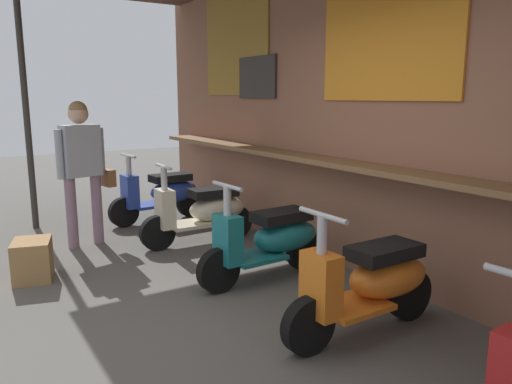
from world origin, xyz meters
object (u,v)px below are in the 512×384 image
scooter_teal (271,239)px  scooter_orange (372,282)px  scooter_blue (163,193)px  scooter_cream (204,211)px  merchandise_crate (33,260)px  shopper_with_handbag (82,159)px

scooter_teal → scooter_orange: (1.30, 0.00, 0.00)m
scooter_blue → scooter_teal: size_ratio=1.00×
scooter_cream → scooter_orange: same height
scooter_cream → scooter_orange: 2.70m
scooter_teal → scooter_orange: bearing=87.6°
merchandise_crate → scooter_orange: bearing=37.6°
scooter_teal → merchandise_crate: scooter_teal is taller
scooter_blue → scooter_cream: 1.27m
scooter_cream → scooter_orange: (2.70, 0.00, 0.00)m
scooter_blue → scooter_teal: 2.68m
shopper_with_handbag → merchandise_crate: shopper_with_handbag is taller
scooter_teal → shopper_with_handbag: bearing=-62.2°
scooter_orange → scooter_teal: bearing=-90.2°
scooter_cream → scooter_teal: (1.41, -0.00, 0.00)m
scooter_teal → scooter_cream: bearing=-92.4°
scooter_teal → shopper_with_handbag: (-2.06, -1.20, 0.62)m
shopper_with_handbag → merchandise_crate: 1.39m
scooter_blue → merchandise_crate: bearing=34.1°
scooter_cream → scooter_orange: size_ratio=1.00×
scooter_blue → scooter_cream: size_ratio=1.00×
scooter_orange → scooter_cream: bearing=-90.2°
scooter_blue → scooter_cream: (1.27, 0.00, 0.00)m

